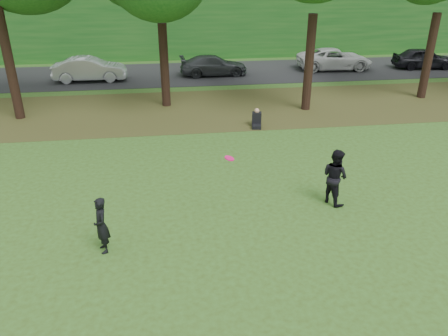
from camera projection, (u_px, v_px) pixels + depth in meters
name	position (u px, v px, depth m)	size (l,w,h in m)	color
ground	(300.00, 266.00, 10.73)	(120.00, 120.00, 0.00)	#314816
leaf_litter	(226.00, 108.00, 22.38)	(60.00, 7.00, 0.01)	#49331A
street	(209.00, 73.00, 29.55)	(70.00, 7.00, 0.02)	black
far_hedge	(201.00, 23.00, 33.86)	(70.00, 3.00, 5.00)	#164D18
player_left	(101.00, 225.00, 11.00)	(0.55, 0.36, 1.52)	black
player_right	(335.00, 177.00, 13.24)	(0.86, 0.67, 1.76)	black
parked_cars	(216.00, 65.00, 28.52)	(36.62, 4.07, 1.49)	black
frisbee	(229.00, 158.00, 11.73)	(0.37, 0.37, 0.12)	#E1126A
seated_person	(257.00, 120.00, 19.76)	(0.54, 0.79, 0.83)	black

